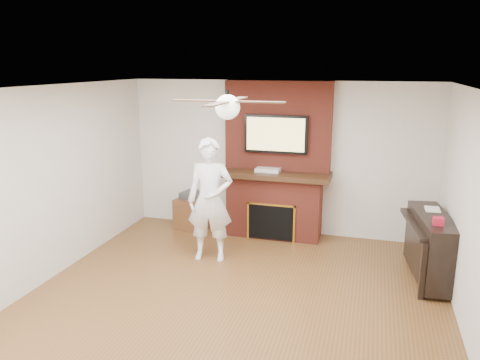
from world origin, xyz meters
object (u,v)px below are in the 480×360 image
(person, at_px, (210,200))
(side_table, at_px, (195,211))
(fireplace, at_px, (276,176))
(piano, at_px, (431,245))

(person, xyz_separation_m, side_table, (-0.70, 1.16, -0.59))
(fireplace, bearing_deg, person, -119.13)
(person, relative_size, piano, 1.28)
(fireplace, height_order, person, fireplace)
(side_table, bearing_deg, fireplace, 14.54)
(fireplace, distance_m, person, 1.41)
(person, bearing_deg, fireplace, 51.68)
(piano, bearing_deg, fireplace, 147.13)
(person, relative_size, side_table, 2.73)
(person, height_order, side_table, person)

